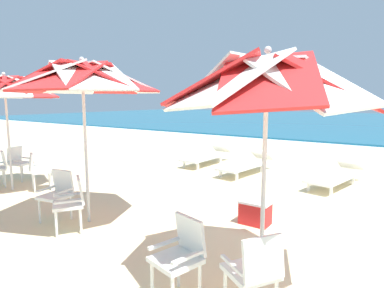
# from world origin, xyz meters

# --- Properties ---
(ground_plane) EXTENTS (80.00, 80.00, 0.00)m
(ground_plane) POSITION_xyz_m (0.00, 0.00, 0.00)
(ground_plane) COLOR beige
(surf_foam) EXTENTS (80.00, 0.70, 0.01)m
(surf_foam) POSITION_xyz_m (0.00, 9.85, 0.01)
(surf_foam) COLOR white
(surf_foam) RESTS_ON ground
(beach_umbrella_0) EXTENTS (2.28, 2.28, 2.64)m
(beach_umbrella_0) POSITION_xyz_m (-0.11, -2.57, 2.23)
(beach_umbrella_0) COLOR silver
(beach_umbrella_0) RESTS_ON ground
(plastic_chair_0) EXTENTS (0.62, 0.61, 0.87)m
(plastic_chair_0) POSITION_xyz_m (0.09, -3.23, 0.50)
(plastic_chair_0) COLOR white
(plastic_chair_0) RESTS_ON ground
(plastic_chair_1) EXTENTS (0.54, 0.56, 0.87)m
(plastic_chair_1) POSITION_xyz_m (-0.67, -3.36, 0.50)
(plastic_chair_1) COLOR white
(plastic_chair_1) RESTS_ON ground
(beach_umbrella_1) EXTENTS (2.51, 2.51, 2.76)m
(beach_umbrella_1) POSITION_xyz_m (-3.24, -2.54, 2.40)
(beach_umbrella_1) COLOR silver
(beach_umbrella_1) RESTS_ON ground
(plastic_chair_2) EXTENTS (0.52, 0.54, 0.87)m
(plastic_chair_2) POSITION_xyz_m (-3.73, -2.79, 0.50)
(plastic_chair_2) COLOR white
(plastic_chair_2) RESTS_ON ground
(plastic_chair_3) EXTENTS (0.62, 0.63, 0.87)m
(plastic_chair_3) POSITION_xyz_m (-3.11, -2.94, 0.50)
(plastic_chair_3) COLOR white
(plastic_chair_3) RESTS_ON ground
(beach_umbrella_2) EXTENTS (2.29, 2.29, 2.67)m
(beach_umbrella_2) POSITION_xyz_m (-6.29, -2.30, 2.32)
(beach_umbrella_2) COLOR silver
(beach_umbrella_2) RESTS_ON ground
(plastic_chair_4) EXTENTS (0.58, 0.60, 0.87)m
(plastic_chair_4) POSITION_xyz_m (-5.77, -1.96, 0.50)
(plastic_chair_4) COLOR white
(plastic_chair_4) RESTS_ON ground
(plastic_chair_5) EXTENTS (0.56, 0.54, 0.87)m
(plastic_chair_5) POSITION_xyz_m (-7.09, -1.71, 0.50)
(plastic_chair_5) COLOR white
(plastic_chair_5) RESTS_ON ground
(sun_lounger_1) EXTENTS (1.04, 2.23, 0.62)m
(sun_lounger_1) POSITION_xyz_m (-0.22, 2.28, 0.28)
(sun_lounger_1) COLOR white
(sun_lounger_1) RESTS_ON ground
(sun_lounger_2) EXTENTS (0.88, 2.21, 0.62)m
(sun_lounger_2) POSITION_xyz_m (-2.57, 2.29, 0.28)
(sun_lounger_2) COLOR white
(sun_lounger_2) RESTS_ON ground
(sun_lounger_3) EXTENTS (0.70, 2.16, 0.62)m
(sun_lounger_3) POSITION_xyz_m (-4.19, 2.78, 0.28)
(sun_lounger_3) COLOR white
(sun_lounger_3) RESTS_ON ground
(cooler_box) EXTENTS (0.50, 0.34, 0.40)m
(cooler_box) POSITION_xyz_m (-0.85, -1.02, 0.20)
(cooler_box) COLOR red
(cooler_box) RESTS_ON ground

